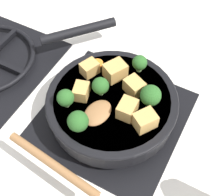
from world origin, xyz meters
TOP-DOWN VIEW (x-y plane):
  - ground_plane at (0.00, 0.00)m, footprint 2.40×2.40m
  - front_burner_grate at (0.00, 0.00)m, footprint 0.31×0.31m
  - skillet_pan at (0.00, 0.00)m, footprint 0.38×0.39m
  - wooden_spoon at (-0.12, 0.01)m, footprint 0.19×0.20m
  - tofu_cube_center_large at (-0.02, -0.04)m, footprint 0.04×0.03m
  - tofu_cube_near_handle at (-0.03, -0.09)m, footprint 0.05×0.05m
  - tofu_cube_east_chunk at (-0.02, 0.06)m, footprint 0.04×0.04m
  - tofu_cube_west_chunk at (0.06, 0.02)m, footprint 0.06×0.05m
  - tofu_cube_back_piece at (0.04, -0.03)m, footprint 0.05×0.05m
  - tofu_cube_front_piece at (0.04, 0.08)m, footprint 0.04×0.04m
  - broccoli_floret_near_spoon at (0.02, -0.07)m, footprint 0.04×0.04m
  - broccoli_floret_center_top at (-0.10, 0.02)m, footprint 0.04×0.04m
  - broccoli_floret_east_rim at (0.10, -0.02)m, footprint 0.03×0.03m
  - broccoli_floret_west_rim at (0.00, 0.03)m, footprint 0.04×0.04m
  - broccoli_floret_north_edge at (-0.06, 0.07)m, footprint 0.04×0.04m
  - carrot_slice_orange_thin at (0.07, 0.07)m, footprint 0.03×0.03m
  - carrot_slice_near_center at (0.09, 0.03)m, footprint 0.02×0.02m

SIDE VIEW (x-z plane):
  - ground_plane at x=0.00m, z-range 0.00..0.00m
  - front_burner_grate at x=0.00m, z-range 0.00..0.03m
  - skillet_pan at x=0.00m, z-range 0.03..0.08m
  - carrot_slice_orange_thin at x=0.07m, z-range 0.08..0.08m
  - carrot_slice_near_center at x=0.09m, z-range 0.08..0.08m
  - wooden_spoon at x=-0.12m, z-range 0.08..0.09m
  - tofu_cube_east_chunk at x=-0.02m, z-range 0.08..0.11m
  - tofu_cube_front_piece at x=0.04m, z-range 0.08..0.11m
  - tofu_cube_back_piece at x=0.04m, z-range 0.08..0.11m
  - tofu_cube_center_large at x=-0.02m, z-range 0.08..0.11m
  - tofu_cube_near_handle at x=-0.03m, z-range 0.08..0.11m
  - tofu_cube_west_chunk at x=0.06m, z-range 0.08..0.11m
  - broccoli_floret_east_rim at x=0.10m, z-range 0.08..0.12m
  - broccoli_floret_north_edge at x=-0.06m, z-range 0.08..0.12m
  - broccoli_floret_west_rim at x=0.00m, z-range 0.08..0.12m
  - broccoli_floret_center_top at x=-0.10m, z-range 0.08..0.13m
  - broccoli_floret_near_spoon at x=0.02m, z-range 0.08..0.13m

